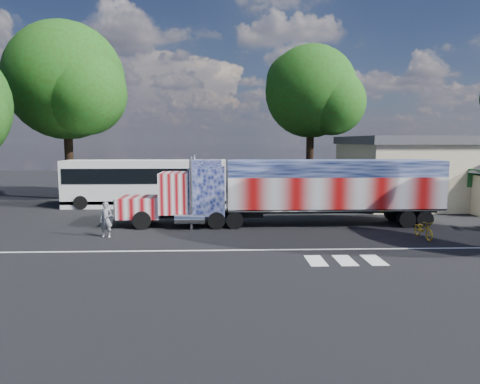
{
  "coord_description": "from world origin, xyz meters",
  "views": [
    {
      "loc": [
        -0.92,
        -21.6,
        4.85
      ],
      "look_at": [
        0.0,
        3.0,
        1.9
      ],
      "focal_mm": 32.0,
      "sensor_mm": 36.0,
      "label": 1
    }
  ],
  "objects_px": {
    "semi_truck": "(294,189)",
    "tree_nw_a": "(67,82)",
    "coach_bus": "(146,183)",
    "woman": "(106,220)",
    "tree_ne_a": "(313,92)",
    "bicycle": "(424,229)"
  },
  "relations": [
    {
      "from": "bicycle",
      "to": "tree_ne_a",
      "type": "relative_size",
      "value": 0.13
    },
    {
      "from": "semi_truck",
      "to": "woman",
      "type": "distance_m",
      "value": 10.45
    },
    {
      "from": "semi_truck",
      "to": "tree_ne_a",
      "type": "bearing_deg",
      "value": 74.91
    },
    {
      "from": "coach_bus",
      "to": "woman",
      "type": "relative_size",
      "value": 6.58
    },
    {
      "from": "woman",
      "to": "tree_ne_a",
      "type": "xyz_separation_m",
      "value": [
        14.2,
        18.53,
        8.43
      ]
    },
    {
      "from": "coach_bus",
      "to": "tree_ne_a",
      "type": "distance_m",
      "value": 17.95
    },
    {
      "from": "semi_truck",
      "to": "woman",
      "type": "xyz_separation_m",
      "value": [
        -9.98,
        -2.87,
        -1.17
      ]
    },
    {
      "from": "coach_bus",
      "to": "woman",
      "type": "height_order",
      "value": "coach_bus"
    },
    {
      "from": "semi_truck",
      "to": "bicycle",
      "type": "xyz_separation_m",
      "value": [
        5.94,
        -3.79,
        -1.61
      ]
    },
    {
      "from": "semi_truck",
      "to": "tree_nw_a",
      "type": "height_order",
      "value": "tree_nw_a"
    },
    {
      "from": "woman",
      "to": "tree_nw_a",
      "type": "bearing_deg",
      "value": 123.74
    },
    {
      "from": "woman",
      "to": "tree_nw_a",
      "type": "height_order",
      "value": "tree_nw_a"
    },
    {
      "from": "coach_bus",
      "to": "bicycle",
      "type": "xyz_separation_m",
      "value": [
        15.72,
        -11.13,
        -1.32
      ]
    },
    {
      "from": "semi_truck",
      "to": "tree_nw_a",
      "type": "relative_size",
      "value": 1.31
    },
    {
      "from": "semi_truck",
      "to": "bicycle",
      "type": "height_order",
      "value": "semi_truck"
    },
    {
      "from": "woman",
      "to": "coach_bus",
      "type": "bearing_deg",
      "value": 97.77
    },
    {
      "from": "bicycle",
      "to": "tree_nw_a",
      "type": "relative_size",
      "value": 0.12
    },
    {
      "from": "coach_bus",
      "to": "bicycle",
      "type": "distance_m",
      "value": 19.31
    },
    {
      "from": "coach_bus",
      "to": "tree_nw_a",
      "type": "distance_m",
      "value": 11.37
    },
    {
      "from": "semi_truck",
      "to": "coach_bus",
      "type": "height_order",
      "value": "semi_truck"
    },
    {
      "from": "bicycle",
      "to": "tree_nw_a",
      "type": "distance_m",
      "value": 28.96
    },
    {
      "from": "woman",
      "to": "tree_ne_a",
      "type": "bearing_deg",
      "value": 61.42
    }
  ]
}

